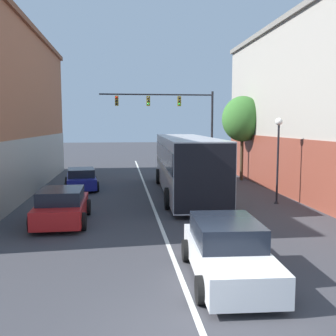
% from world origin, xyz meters
% --- Properties ---
extents(lane_center_line, '(0.14, 41.64, 0.01)m').
position_xyz_m(lane_center_line, '(0.00, 14.82, 0.00)').
color(lane_center_line, silver).
rests_on(lane_center_line, ground_plane).
extents(bus, '(3.28, 12.66, 3.23)m').
position_xyz_m(bus, '(2.11, 15.09, 1.82)').
color(bus, '#B7B7BC').
rests_on(bus, ground_plane).
extents(hatchback_foreground, '(2.17, 4.47, 1.47)m').
position_xyz_m(hatchback_foreground, '(1.18, 2.86, 0.69)').
color(hatchback_foreground, silver).
rests_on(hatchback_foreground, ground_plane).
extents(parked_car_left_near, '(2.31, 4.16, 1.28)m').
position_xyz_m(parked_car_left_near, '(-3.94, 17.47, 0.61)').
color(parked_car_left_near, navy).
rests_on(parked_car_left_near, ground_plane).
extents(parked_car_left_mid, '(2.12, 4.18, 1.40)m').
position_xyz_m(parked_car_left_mid, '(-3.87, 9.14, 0.67)').
color(parked_car_left_mid, red).
rests_on(parked_car_left_mid, ground_plane).
extents(traffic_signal_gantry, '(9.35, 0.36, 6.64)m').
position_xyz_m(traffic_signal_gantry, '(2.94, 25.62, 4.99)').
color(traffic_signal_gantry, black).
rests_on(traffic_signal_gantry, ground_plane).
extents(street_lamp, '(0.36, 0.36, 4.25)m').
position_xyz_m(street_lamp, '(6.17, 11.86, 2.70)').
color(street_lamp, black).
rests_on(street_lamp, ground_plane).
extents(street_tree_near, '(2.87, 2.58, 5.89)m').
position_xyz_m(street_tree_near, '(6.92, 20.09, 4.29)').
color(street_tree_near, '#3D2D1E').
rests_on(street_tree_near, ground_plane).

